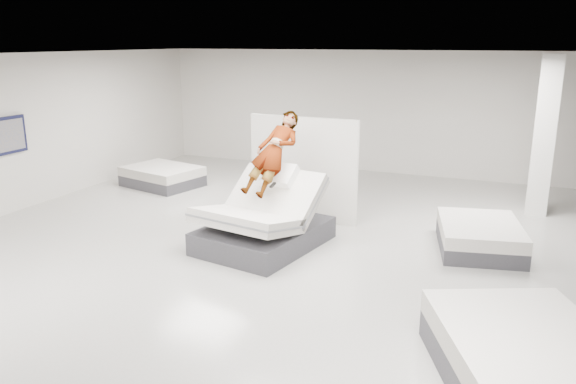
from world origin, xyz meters
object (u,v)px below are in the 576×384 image
(hero_bed, at_px, (263,223))
(flat_bed_left_far, at_px, (162,176))
(flat_bed_right_far, at_px, (480,236))
(divider_panel, at_px, (303,169))
(remote, at_px, (273,185))
(wall_poster, at_px, (6,136))
(column, at_px, (544,136))
(person, at_px, (274,168))
(flat_bed_right_near, at_px, (525,360))

(hero_bed, height_order, flat_bed_left_far, hero_bed)
(hero_bed, distance_m, flat_bed_right_far, 3.67)
(hero_bed, xyz_separation_m, divider_panel, (0.06, 1.73, 0.60))
(remote, height_order, wall_poster, wall_poster)
(divider_panel, xyz_separation_m, flat_bed_right_far, (3.39, -0.48, -0.78))
(flat_bed_right_far, height_order, column, column)
(wall_poster, bearing_deg, flat_bed_right_far, 8.74)
(divider_panel, xyz_separation_m, column, (4.31, 2.13, 0.58))
(wall_poster, bearing_deg, remote, 0.76)
(person, xyz_separation_m, column, (4.31, 3.54, 0.27))
(divider_panel, distance_m, wall_poster, 5.96)
(hero_bed, distance_m, column, 5.95)
(hero_bed, height_order, person, person)
(divider_panel, height_order, column, column)
(hero_bed, height_order, flat_bed_right_near, hero_bed)
(hero_bed, xyz_separation_m, remote, (0.21, -0.06, 0.71))
(person, bearing_deg, remote, -57.85)
(person, relative_size, flat_bed_right_far, 0.86)
(flat_bed_left_far, xyz_separation_m, column, (8.40, 0.99, 1.36))
(remote, relative_size, flat_bed_right_near, 0.05)
(person, distance_m, remote, 0.46)
(hero_bed, relative_size, divider_panel, 1.09)
(person, xyz_separation_m, flat_bed_left_far, (-4.08, 2.54, -1.09))
(person, bearing_deg, flat_bed_left_far, 158.79)
(person, xyz_separation_m, remote, (0.15, -0.38, -0.20))
(flat_bed_right_far, bearing_deg, flat_bed_right_near, -79.69)
(remote, distance_m, column, 5.74)
(flat_bed_right_near, height_order, flat_bed_left_far, flat_bed_right_near)
(flat_bed_left_far, bearing_deg, person, -31.93)
(divider_panel, height_order, flat_bed_right_far, divider_panel)
(flat_bed_right_far, height_order, wall_poster, wall_poster)
(flat_bed_right_near, bearing_deg, wall_poster, 165.44)
(remote, bearing_deg, hero_bed, 173.81)
(flat_bed_right_far, bearing_deg, column, 70.56)
(remote, height_order, column, column)
(person, height_order, divider_panel, same)
(flat_bed_right_far, relative_size, column, 0.61)
(flat_bed_right_near, xyz_separation_m, column, (0.21, 6.52, 1.31))
(remote, distance_m, wall_poster, 5.79)
(flat_bed_right_near, distance_m, flat_bed_left_far, 9.88)
(person, height_order, column, column)
(divider_panel, distance_m, flat_bed_right_near, 6.05)
(divider_panel, relative_size, flat_bed_left_far, 1.12)
(person, bearing_deg, flat_bed_right_near, -25.34)
(divider_panel, height_order, flat_bed_left_far, divider_panel)
(person, bearing_deg, flat_bed_right_far, 25.97)
(column, height_order, wall_poster, column)
(column, bearing_deg, person, -140.62)
(flat_bed_right_near, xyz_separation_m, wall_poster, (-9.72, 2.52, 1.31))
(hero_bed, distance_m, wall_poster, 5.69)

